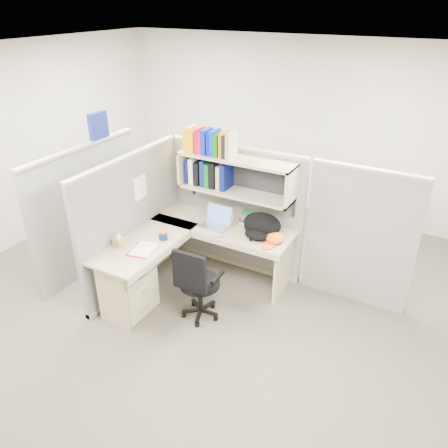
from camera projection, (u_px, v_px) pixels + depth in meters
The scene contains 14 objects.
ground at pixel (199, 299), 5.16m from camera, with size 6.00×6.00×0.00m, color #343028.
room_shell at pixel (195, 170), 4.41m from camera, with size 6.00×6.00×6.00m.
cubicle at pixel (191, 209), 5.24m from camera, with size 3.79×1.84×1.95m.
desk at pixel (154, 271), 4.91m from camera, with size 1.74×1.75×0.73m.
laptop at pixel (214, 218), 5.17m from camera, with size 0.34×0.34×0.24m, color #ADACB1, non-canonical shape.
backpack at pixel (260, 226), 4.95m from camera, with size 0.45×0.35×0.27m, color black, non-canonical shape.
orange_cap at pixel (275, 238), 4.87m from camera, with size 0.21×0.24×0.11m, color orange, non-canonical shape.
snack_canister at pixel (163, 235), 4.94m from camera, with size 0.11×0.11×0.11m.
tissue_box at pixel (119, 239), 4.79m from camera, with size 0.11×0.11×0.17m, color #9A7C57, non-canonical shape.
mouse at pixel (218, 235), 5.01m from camera, with size 0.09×0.06×0.04m, color #7D9BB2.
paper_cup at pixel (230, 217), 5.33m from camera, with size 0.08×0.08×0.11m, color white.
book_stack at pixel (249, 216), 5.34m from camera, with size 0.19×0.26×0.12m, color slate, non-canonical shape.
loose_paper at pixel (144, 249), 4.76m from camera, with size 0.23×0.31×0.00m, color silver, non-canonical shape.
task_chair at pixel (198, 294), 4.72m from camera, with size 0.48×0.45×0.92m.
Camera 1 is at (2.26, -3.50, 3.19)m, focal length 35.00 mm.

